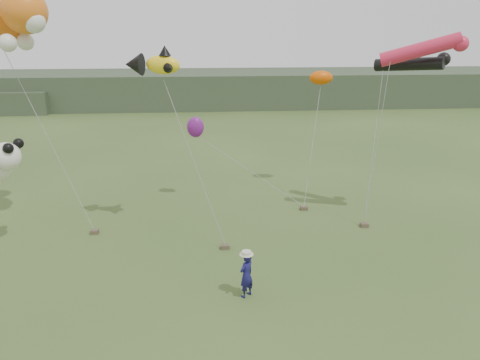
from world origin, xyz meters
TOP-DOWN VIEW (x-y plane):
  - ground at (0.00, 0.00)m, footprint 120.00×120.00m
  - headland at (-3.11, 44.69)m, footprint 90.00×13.00m
  - festival_attendant at (0.92, 0.05)m, footprint 0.73×0.71m
  - sandbag_anchors at (-0.67, 5.41)m, footprint 17.56×5.12m
  - fish_kite at (-2.57, 6.21)m, footprint 2.56×1.70m
  - tube_kites at (9.46, 6.48)m, footprint 3.60×3.14m
  - misc_kites at (3.12, 11.07)m, footprint 8.21×2.14m

SIDE VIEW (x-z plane):
  - ground at x=0.00m, z-range 0.00..0.00m
  - sandbag_anchors at x=-0.67m, z-range 0.00..0.19m
  - festival_attendant at x=0.92m, z-range 0.00..1.69m
  - headland at x=-3.11m, z-range -0.08..3.92m
  - misc_kites at x=3.12m, z-range 3.79..7.13m
  - fish_kite at x=-2.57m, z-range 7.06..8.34m
  - tube_kites at x=9.46m, z-range 7.05..8.93m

